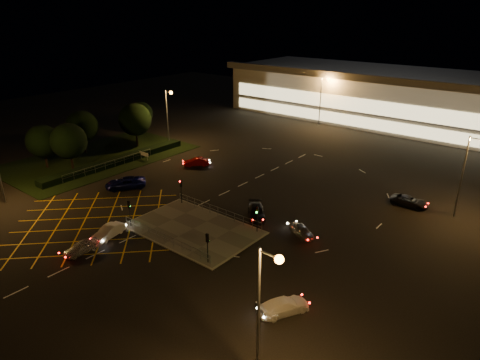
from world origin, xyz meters
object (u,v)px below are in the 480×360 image
Objects in this scene: car_right_silver at (302,231)px; car_far_dkgrey at (256,212)px; car_near_silver at (82,247)px; car_queue_white at (109,232)px; car_left_blue at (125,183)px; signal_se at (207,242)px; car_east_grey at (409,201)px; signal_nw at (181,187)px; car_circ_red at (196,162)px; car_approach_white at (284,306)px; signal_sw at (129,208)px; signal_ne at (257,213)px.

car_far_dkgrey is at bearing 112.01° from car_right_silver.
car_queue_white is at bearing 99.88° from car_near_silver.
car_left_blue is 1.18× the size of car_far_dkgrey.
signal_se is 11.45m from car_right_silver.
car_east_grey is at bearing 3.03° from car_right_silver.
signal_nw is 0.85× the size of car_near_silver.
car_left_blue is at bearing -53.47° from car_circ_red.
signal_sw is at bearing 23.47° from car_approach_white.
car_far_dkgrey reaches higher than car_queue_white.
signal_se reaches higher than car_right_silver.
signal_ne is at bearing 145.88° from car_east_grey.
car_left_blue is 1.40× the size of car_circ_red.
car_far_dkgrey is (9.58, 14.00, 0.02)m from car_queue_white.
signal_nw is (0.00, 7.99, 0.00)m from signal_sw.
signal_nw is 0.68× the size of car_far_dkgrey.
car_circ_red is 0.88× the size of car_approach_white.
car_far_dkgrey is at bearing 63.96° from car_near_silver.
car_far_dkgrey is at bearing 17.75° from car_circ_red.
signal_ne is (12.00, 0.00, 0.00)m from signal_nw.
signal_sw is 0.58× the size of car_left_blue.
car_right_silver is at bearing 153.97° from car_east_grey.
car_right_silver is 26.29m from car_circ_red.
signal_ne is at bearing 30.51° from car_queue_white.
car_near_silver is 21.75m from car_approach_white.
car_near_silver is (-11.35, -14.62, -1.73)m from signal_ne.
car_right_silver is 0.79× the size of car_east_grey.
car_left_blue is at bearing -172.59° from signal_nw.
car_near_silver is 3.67m from car_queue_white.
car_near_silver is 0.93× the size of car_queue_white.
signal_se is 10.03m from car_approach_white.
signal_se is 14.41m from signal_nw.
signal_nw is 0.58× the size of car_left_blue.
car_queue_white is 13.87m from car_left_blue.
car_right_silver is (16.25, 10.48, -1.76)m from signal_sw.
car_approach_white is at bearing -23.45° from signal_nw.
signal_sw is 21.88m from car_approach_white.
car_far_dkgrey is at bearing 17.29° from signal_nw.
car_far_dkgrey is (9.01, 17.63, 0.04)m from car_near_silver.
car_left_blue is at bearing 12.80° from car_approach_white.
car_left_blue is at bearing 124.67° from car_right_silver.
car_left_blue reaches higher than car_far_dkgrey.
signal_sw is 0.85× the size of car_near_silver.
car_near_silver is 0.80× the size of car_far_dkgrey.
car_far_dkgrey is (9.66, 10.99, -1.69)m from signal_sw.
signal_se is 0.88× the size of car_right_silver.
car_far_dkgrey is at bearing 45.48° from car_left_blue.
signal_nw is (-12.00, 7.99, 0.00)m from signal_se.
signal_se reaches higher than car_approach_white.
car_circ_red reaches higher than car_east_grey.
car_far_dkgrey reaches higher than car_approach_white.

